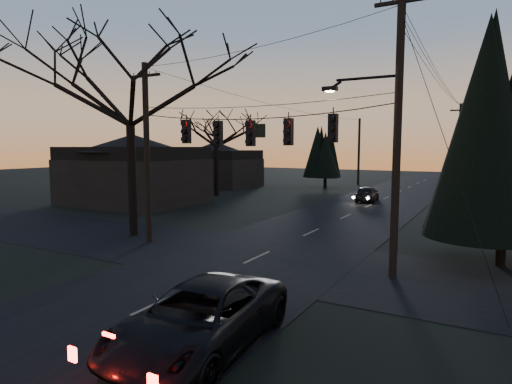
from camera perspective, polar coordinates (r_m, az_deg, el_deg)
The scene contains 16 objects.
ground_plane at distance 10.98m, azimuth -27.91°, elevation -19.47°, with size 160.00×160.00×0.00m, color black.
main_road at distance 27.01m, azimuth 10.56°, elevation -3.84°, with size 8.00×120.00×0.02m, color black.
cross_road at distance 18.03m, azimuth 0.15°, elevation -8.72°, with size 60.00×7.00×0.02m, color black.
utility_pole_right at distance 16.19m, azimuth 17.73°, elevation -10.77°, with size 5.00×0.30×10.00m, color black, non-canonical shape.
utility_pole_left at distance 21.52m, azimuth -14.04°, elevation -6.49°, with size 1.80×0.30×8.50m, color black, non-canonical shape.
utility_pole_far_r at distance 43.58m, azimuth 25.18°, elevation -0.59°, with size 1.80×0.30×8.50m, color black, non-canonical shape.
utility_pole_far_l at distance 53.44m, azimuth 13.45°, elevation 0.94°, with size 0.30×0.30×8.00m, color black, non-canonical shape.
span_signal_assembly at distance 17.56m, azimuth -0.54°, elevation 8.07°, with size 11.50×0.44×1.61m.
bare_tree_left at distance 23.09m, azimuth -16.58°, elevation 14.12°, with size 10.25×10.25×11.36m.
evergreen_right at distance 18.76m, azimuth 30.55°, elevation 6.33°, with size 4.23×4.23×8.75m.
bare_tree_dist at distance 40.31m, azimuth -5.37°, elevation 8.65°, with size 6.28×6.28×9.24m.
evergreen_dist at distance 48.86m, azimuth 9.26°, elevation 4.88°, with size 3.44×3.44×6.16m.
house_left_near at distance 35.91m, azimuth -16.01°, elevation 2.94°, with size 10.00×8.00×5.60m.
house_left_far at distance 50.15m, azimuth -5.36°, elevation 3.74°, with size 9.00×7.00×5.20m.
suv_near at distance 10.16m, azimuth -7.43°, elevation -16.38°, with size 2.45×5.31×1.47m, color black.
sedan_oncoming_a at distance 37.04m, azimuth 14.60°, elevation -0.23°, with size 1.59×3.96×1.35m, color black.
Camera 1 is at (8.49, -5.23, 4.60)m, focal length 30.00 mm.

